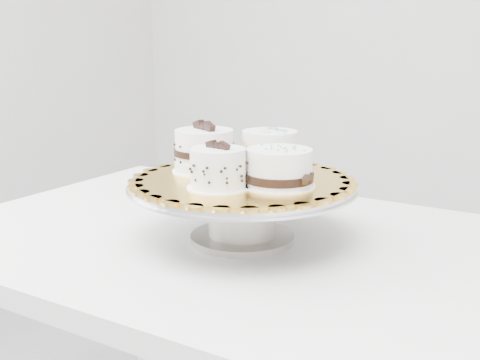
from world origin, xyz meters
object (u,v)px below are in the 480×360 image
Objects in this scene: cake_dots at (270,150)px; cake_board at (242,180)px; table at (241,280)px; cake_swirl at (218,170)px; cake_banded at (204,152)px; cake_ribbon at (280,169)px; cake_stand at (242,200)px.

cake_board is at bearing -97.56° from cake_dots.
cake_dots is at bearing 67.94° from table.
cake_swirl is (0.01, -0.08, 0.03)m from cake_board.
cake_banded is 1.11× the size of cake_dots.
cake_banded is (-0.10, 0.09, 0.00)m from cake_swirl.
cake_board is at bearing 102.23° from cake_swirl.
cake_ribbon is at bearing -6.58° from cake_board.
cake_ribbon is (0.07, 0.07, -0.00)m from cake_swirl.
cake_dots reaches higher than cake_ribbon.
cake_stand is 2.94× the size of cake_banded.
cake_stand is at bearing 159.25° from cake_ribbon.
cake_stand is 3.27× the size of cake_dots.
cake_banded reaches higher than cake_board.
table is at bearing 131.43° from cake_stand.
cake_stand is at bearing -52.61° from table.
cake_banded reaches higher than cake_dots.
table is 0.16m from cake_stand.
cake_banded is (-0.07, -0.01, 0.24)m from table.
cake_stand is at bearing 102.23° from cake_swirl.
cake_ribbon is (0.17, -0.02, -0.01)m from cake_banded.
cake_ribbon is at bearing 50.03° from cake_swirl.
cake_dots is at bearing 87.62° from cake_board.
cake_banded reaches higher than cake_ribbon.
cake_board is 2.79× the size of cake_ribbon.
cake_swirl is 0.83× the size of cake_dots.
cake_stand is at bearing 16.78° from cake_banded.
cake_board is 3.62× the size of cake_swirl.
cake_ribbon is (0.08, -0.01, 0.07)m from cake_stand.
cake_board is at bearing 159.25° from cake_ribbon.
cake_swirl is (0.03, -0.10, 0.23)m from table.
cake_banded is 0.12m from cake_dots.
cake_banded is at bearing -174.03° from table.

